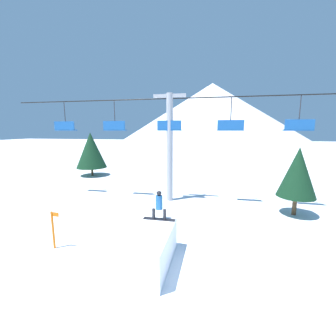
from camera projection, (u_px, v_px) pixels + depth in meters
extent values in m
plane|color=white|center=(158.00, 275.00, 8.59)|extent=(220.00, 220.00, 0.00)
cone|color=silver|center=(212.00, 114.00, 90.64)|extent=(76.10, 76.10, 23.58)
cube|color=white|center=(144.00, 248.00, 9.15)|extent=(2.11, 3.29, 1.45)
cube|color=silver|center=(155.00, 217.00, 10.57)|extent=(2.11, 0.10, 0.06)
cube|color=black|center=(159.00, 219.00, 10.19)|extent=(1.46, 0.26, 0.03)
cylinder|color=black|center=(154.00, 214.00, 10.20)|extent=(0.14, 0.14, 0.47)
cylinder|color=black|center=(165.00, 214.00, 10.10)|extent=(0.14, 0.14, 0.47)
cylinder|color=#1E5693|center=(159.00, 202.00, 10.06)|extent=(0.31, 0.31, 0.63)
sphere|color=black|center=(159.00, 193.00, 9.98)|extent=(0.22, 0.22, 0.22)
cylinder|color=#9E9EA3|center=(170.00, 149.00, 17.01)|extent=(0.49, 0.49, 8.11)
cube|color=#9E9EA3|center=(170.00, 96.00, 16.36)|extent=(2.40, 0.24, 0.24)
cylinder|color=black|center=(170.00, 99.00, 16.39)|extent=(25.78, 0.08, 0.08)
cylinder|color=#28282D|center=(65.00, 116.00, 18.37)|extent=(0.06, 0.06, 2.28)
cube|color=#195199|center=(66.00, 130.00, 18.57)|extent=(1.80, 0.44, 0.08)
cube|color=#195199|center=(64.00, 126.00, 18.33)|extent=(1.80, 0.08, 0.70)
cylinder|color=#28282D|center=(115.00, 115.00, 17.48)|extent=(0.06, 0.06, 2.28)
cube|color=#195199|center=(115.00, 130.00, 17.67)|extent=(1.80, 0.44, 0.08)
cube|color=#195199|center=(114.00, 126.00, 17.44)|extent=(1.80, 0.08, 0.70)
cylinder|color=#28282D|center=(170.00, 115.00, 16.58)|extent=(0.06, 0.06, 2.28)
cube|color=#195199|center=(170.00, 130.00, 16.78)|extent=(1.80, 0.44, 0.08)
cube|color=#195199|center=(169.00, 125.00, 16.54)|extent=(1.80, 0.08, 0.70)
cylinder|color=#28282D|center=(231.00, 114.00, 15.69)|extent=(0.06, 0.06, 2.28)
cube|color=#195199|center=(230.00, 130.00, 15.88)|extent=(1.80, 0.44, 0.08)
cube|color=#195199|center=(231.00, 125.00, 15.65)|extent=(1.80, 0.08, 0.70)
cylinder|color=#28282D|center=(300.00, 113.00, 14.79)|extent=(0.06, 0.06, 2.28)
cube|color=#195199|center=(298.00, 130.00, 14.99)|extent=(1.80, 0.44, 0.08)
cube|color=#195199|center=(299.00, 125.00, 14.75)|extent=(1.80, 0.08, 0.70)
cylinder|color=#4C3823|center=(294.00, 206.00, 14.54)|extent=(0.27, 0.27, 1.23)
cone|color=black|center=(298.00, 172.00, 14.16)|extent=(2.35, 2.35, 3.19)
cylinder|color=#4C3823|center=(92.00, 171.00, 27.13)|extent=(0.26, 0.26, 0.97)
cone|color=black|center=(91.00, 150.00, 26.69)|extent=(3.54, 3.54, 4.19)
cylinder|color=orange|center=(53.00, 230.00, 10.36)|extent=(0.10, 0.10, 1.80)
cube|color=orange|center=(55.00, 214.00, 10.19)|extent=(0.36, 0.02, 0.20)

